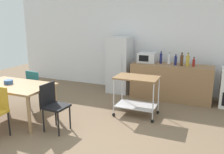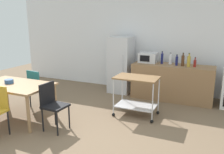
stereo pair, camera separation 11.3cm
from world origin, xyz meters
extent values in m
plane|color=brown|center=(0.00, 0.00, 0.00)|extent=(12.00, 12.00, 0.00)
cube|color=white|center=(0.00, 3.20, 1.45)|extent=(8.40, 0.12, 2.90)
cube|color=olive|center=(0.90, 2.60, 0.45)|extent=(2.00, 0.64, 0.90)
cube|color=#A37A51|center=(-1.78, 0.05, 0.73)|extent=(1.50, 0.90, 0.04)
cylinder|color=#A37A51|center=(-1.09, -0.34, 0.35)|extent=(0.06, 0.06, 0.71)
cylinder|color=#A37A51|center=(-2.47, 0.44, 0.35)|extent=(0.06, 0.06, 0.71)
cylinder|color=#A37A51|center=(-1.09, 0.44, 0.35)|extent=(0.06, 0.06, 0.71)
cube|color=black|center=(-0.72, -0.04, 0.47)|extent=(0.42, 0.42, 0.04)
cube|color=black|center=(-0.90, -0.03, 0.69)|extent=(0.05, 0.38, 0.40)
cylinder|color=black|center=(-0.57, -0.22, 0.23)|extent=(0.03, 0.03, 0.45)
cylinder|color=black|center=(-0.54, 0.12, 0.23)|extent=(0.03, 0.03, 0.45)
cylinder|color=black|center=(-0.90, -0.20, 0.23)|extent=(0.03, 0.03, 0.45)
cylinder|color=black|center=(-0.88, 0.14, 0.23)|extent=(0.03, 0.03, 0.45)
cube|color=#1E666B|center=(-1.81, 0.82, 0.47)|extent=(0.45, 0.45, 0.04)
cube|color=#1E666B|center=(-1.84, 0.64, 0.69)|extent=(0.38, 0.08, 0.40)
cylinder|color=black|center=(-1.62, 0.96, 0.23)|extent=(0.03, 0.03, 0.45)
cylinder|color=black|center=(-1.96, 1.01, 0.23)|extent=(0.03, 0.03, 0.45)
cylinder|color=black|center=(-1.67, 0.63, 0.23)|extent=(0.03, 0.03, 0.45)
cylinder|color=black|center=(-2.01, 0.67, 0.23)|extent=(0.03, 0.03, 0.45)
cylinder|color=black|center=(-1.38, -0.54, 0.23)|extent=(0.03, 0.03, 0.45)
cube|color=silver|center=(-0.55, 2.70, 0.78)|extent=(0.60, 0.60, 1.55)
cylinder|color=silver|center=(-0.37, 2.39, 0.85)|extent=(0.02, 0.02, 0.50)
cube|color=brown|center=(0.41, 1.23, 0.83)|extent=(0.90, 0.56, 0.03)
cube|color=silver|center=(0.41, 1.23, 0.22)|extent=(0.83, 0.52, 0.02)
cylinder|color=silver|center=(-0.01, 0.98, 0.45)|extent=(0.02, 0.02, 0.76)
sphere|color=black|center=(-0.01, 0.98, 0.04)|extent=(0.07, 0.07, 0.07)
cylinder|color=silver|center=(0.83, 0.98, 0.45)|extent=(0.02, 0.02, 0.76)
sphere|color=black|center=(0.83, 0.98, 0.04)|extent=(0.07, 0.07, 0.07)
cylinder|color=silver|center=(-0.01, 1.48, 0.45)|extent=(0.02, 0.02, 0.76)
sphere|color=black|center=(-0.01, 1.48, 0.04)|extent=(0.07, 0.07, 0.07)
cylinder|color=silver|center=(0.83, 1.48, 0.45)|extent=(0.02, 0.02, 0.76)
sphere|color=black|center=(0.83, 1.48, 0.04)|extent=(0.07, 0.07, 0.07)
cube|color=silver|center=(0.23, 2.68, 1.03)|extent=(0.46, 0.34, 0.26)
cube|color=black|center=(0.19, 2.50, 1.03)|extent=(0.25, 0.01, 0.16)
cylinder|color=navy|center=(0.60, 2.66, 1.03)|extent=(0.06, 0.06, 0.26)
cylinder|color=navy|center=(0.60, 2.66, 1.18)|extent=(0.03, 0.03, 0.05)
cylinder|color=black|center=(0.60, 2.66, 1.21)|extent=(0.03, 0.03, 0.01)
cylinder|color=silver|center=(0.81, 2.68, 1.01)|extent=(0.08, 0.08, 0.22)
cylinder|color=silver|center=(0.81, 2.68, 1.15)|extent=(0.04, 0.04, 0.06)
cylinder|color=black|center=(0.81, 2.68, 1.18)|extent=(0.04, 0.04, 0.01)
cylinder|color=navy|center=(0.99, 2.57, 1.01)|extent=(0.07, 0.07, 0.22)
cylinder|color=navy|center=(0.99, 2.57, 1.14)|extent=(0.03, 0.03, 0.04)
cylinder|color=black|center=(0.99, 2.57, 1.17)|extent=(0.03, 0.03, 0.01)
cylinder|color=#4C2D19|center=(1.13, 2.55, 1.03)|extent=(0.07, 0.07, 0.26)
cylinder|color=#4C2D19|center=(1.13, 2.55, 1.19)|extent=(0.03, 0.03, 0.06)
cylinder|color=black|center=(1.13, 2.55, 1.22)|extent=(0.04, 0.04, 0.01)
cylinder|color=gold|center=(1.27, 2.54, 1.03)|extent=(0.08, 0.08, 0.25)
cylinder|color=gold|center=(1.27, 2.54, 1.18)|extent=(0.04, 0.04, 0.06)
cylinder|color=black|center=(1.27, 2.54, 1.22)|extent=(0.04, 0.04, 0.01)
cylinder|color=maroon|center=(1.41, 2.57, 0.98)|extent=(0.06, 0.06, 0.16)
cylinder|color=maroon|center=(1.41, 2.57, 1.09)|extent=(0.03, 0.03, 0.06)
cylinder|color=black|center=(1.41, 2.57, 1.13)|extent=(0.03, 0.03, 0.01)
cylinder|color=#33598C|center=(-1.92, 0.04, 0.79)|extent=(0.17, 0.17, 0.08)
camera|label=1|loc=(1.82, -3.43, 2.04)|focal=38.48mm
camera|label=2|loc=(1.92, -3.39, 2.04)|focal=38.48mm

